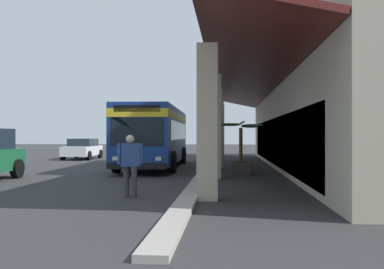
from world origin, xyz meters
The scene contains 6 objects.
ground centered at (0.00, 8.00, 0.00)m, with size 120.00×120.00×0.00m, color #2D2D30.
curb_strip centered at (-1.31, 3.43, 0.06)m, with size 35.28×0.50×0.12m, color #9E998E.
transit_bus centered at (-1.35, 0.59, 1.85)m, with size 11.28×3.03×3.34m.
parked_sedan_white centered at (-8.87, -5.93, 0.75)m, with size 4.45×2.11×1.47m.
pedestrian centered at (10.12, 1.78, 0.97)m, with size 0.43×0.66×1.72m.
potted_palm centered at (2.46, 5.05, 0.64)m, with size 1.89×2.04×2.35m.
Camera 1 is at (22.13, 4.46, 1.71)m, focal length 41.37 mm.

